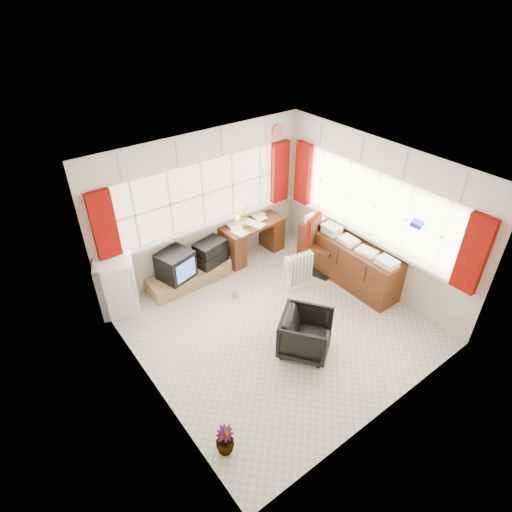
{
  "coord_description": "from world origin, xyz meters",
  "views": [
    {
      "loc": [
        -3.17,
        -3.68,
        4.59
      ],
      "look_at": [
        0.03,
        0.55,
        0.97
      ],
      "focal_mm": 30.0,
      "sensor_mm": 36.0,
      "label": 1
    }
  ],
  "objects_px": {
    "task_chair": "(317,243)",
    "office_chair": "(306,334)",
    "credenza": "(347,259)",
    "crt_tv": "(176,265)",
    "tv_bench": "(188,278)",
    "radiator": "(299,274)",
    "mini_fridge": "(117,285)",
    "desk_lamp": "(245,211)",
    "desk": "(252,236)"
  },
  "relations": [
    {
      "from": "credenza",
      "to": "tv_bench",
      "type": "relative_size",
      "value": 1.43
    },
    {
      "from": "radiator",
      "to": "mini_fridge",
      "type": "xyz_separation_m",
      "value": [
        -2.64,
        1.3,
        0.21
      ]
    },
    {
      "from": "crt_tv",
      "to": "mini_fridge",
      "type": "bearing_deg",
      "value": 174.47
    },
    {
      "from": "desk",
      "to": "task_chair",
      "type": "distance_m",
      "value": 1.27
    },
    {
      "from": "desk",
      "to": "mini_fridge",
      "type": "xyz_separation_m",
      "value": [
        -2.6,
        -0.0,
        0.08
      ]
    },
    {
      "from": "credenza",
      "to": "tv_bench",
      "type": "xyz_separation_m",
      "value": [
        -2.28,
        1.52,
        -0.27
      ]
    },
    {
      "from": "desk_lamp",
      "to": "task_chair",
      "type": "relative_size",
      "value": 0.4
    },
    {
      "from": "desk",
      "to": "office_chair",
      "type": "bearing_deg",
      "value": -109.63
    },
    {
      "from": "tv_bench",
      "to": "crt_tv",
      "type": "bearing_deg",
      "value": -176.23
    },
    {
      "from": "desk",
      "to": "desk_lamp",
      "type": "bearing_deg",
      "value": -167.44
    },
    {
      "from": "tv_bench",
      "to": "crt_tv",
      "type": "height_order",
      "value": "crt_tv"
    },
    {
      "from": "desk_lamp",
      "to": "mini_fridge",
      "type": "relative_size",
      "value": 0.45
    },
    {
      "from": "task_chair",
      "to": "credenza",
      "type": "height_order",
      "value": "task_chair"
    },
    {
      "from": "task_chair",
      "to": "crt_tv",
      "type": "bearing_deg",
      "value": 156.09
    },
    {
      "from": "desk",
      "to": "tv_bench",
      "type": "bearing_deg",
      "value": -176.78
    },
    {
      "from": "desk_lamp",
      "to": "task_chair",
      "type": "bearing_deg",
      "value": -52.88
    },
    {
      "from": "crt_tv",
      "to": "mini_fridge",
      "type": "height_order",
      "value": "mini_fridge"
    },
    {
      "from": "radiator",
      "to": "crt_tv",
      "type": "distance_m",
      "value": 2.08
    },
    {
      "from": "credenza",
      "to": "mini_fridge",
      "type": "xyz_separation_m",
      "value": [
        -3.46,
        1.6,
        0.08
      ]
    },
    {
      "from": "task_chair",
      "to": "crt_tv",
      "type": "height_order",
      "value": "task_chair"
    },
    {
      "from": "office_chair",
      "to": "task_chair",
      "type": "bearing_deg",
      "value": 5.69
    },
    {
      "from": "desk",
      "to": "radiator",
      "type": "relative_size",
      "value": 1.88
    },
    {
      "from": "credenza",
      "to": "crt_tv",
      "type": "height_order",
      "value": "credenza"
    },
    {
      "from": "desk",
      "to": "desk_lamp",
      "type": "relative_size",
      "value": 2.92
    },
    {
      "from": "credenza",
      "to": "mini_fridge",
      "type": "relative_size",
      "value": 2.11
    },
    {
      "from": "task_chair",
      "to": "office_chair",
      "type": "height_order",
      "value": "task_chair"
    },
    {
      "from": "crt_tv",
      "to": "office_chair",
      "type": "bearing_deg",
      "value": -72.0
    },
    {
      "from": "desk_lamp",
      "to": "credenza",
      "type": "xyz_separation_m",
      "value": [
        1.03,
        -1.56,
        -0.6
      ]
    },
    {
      "from": "tv_bench",
      "to": "crt_tv",
      "type": "xyz_separation_m",
      "value": [
        -0.21,
        -0.01,
        0.36
      ]
    },
    {
      "from": "office_chair",
      "to": "mini_fridge",
      "type": "relative_size",
      "value": 0.73
    },
    {
      "from": "credenza",
      "to": "mini_fridge",
      "type": "distance_m",
      "value": 3.81
    },
    {
      "from": "desk",
      "to": "radiator",
      "type": "bearing_deg",
      "value": -88.24
    },
    {
      "from": "desk_lamp",
      "to": "crt_tv",
      "type": "distance_m",
      "value": 1.55
    },
    {
      "from": "task_chair",
      "to": "credenza",
      "type": "bearing_deg",
      "value": -65.25
    },
    {
      "from": "desk_lamp",
      "to": "office_chair",
      "type": "xyz_separation_m",
      "value": [
        -0.7,
        -2.41,
        -0.68
      ]
    },
    {
      "from": "task_chair",
      "to": "credenza",
      "type": "distance_m",
      "value": 0.58
    },
    {
      "from": "task_chair",
      "to": "office_chair",
      "type": "bearing_deg",
      "value": -137.92
    },
    {
      "from": "radiator",
      "to": "mini_fridge",
      "type": "distance_m",
      "value": 2.95
    },
    {
      "from": "task_chair",
      "to": "mini_fridge",
      "type": "xyz_separation_m",
      "value": [
        -3.23,
        1.1,
        -0.09
      ]
    },
    {
      "from": "task_chair",
      "to": "crt_tv",
      "type": "relative_size",
      "value": 1.69
    },
    {
      "from": "desk",
      "to": "desk_lamp",
      "type": "height_order",
      "value": "desk_lamp"
    },
    {
      "from": "desk_lamp",
      "to": "credenza",
      "type": "distance_m",
      "value": 1.96
    },
    {
      "from": "radiator",
      "to": "tv_bench",
      "type": "bearing_deg",
      "value": 140.15
    },
    {
      "from": "desk_lamp",
      "to": "tv_bench",
      "type": "distance_m",
      "value": 1.52
    },
    {
      "from": "task_chair",
      "to": "radiator",
      "type": "height_order",
      "value": "task_chair"
    },
    {
      "from": "credenza",
      "to": "desk_lamp",
      "type": "bearing_deg",
      "value": 123.47
    },
    {
      "from": "office_chair",
      "to": "tv_bench",
      "type": "bearing_deg",
      "value": 66.72
    },
    {
      "from": "task_chair",
      "to": "desk_lamp",
      "type": "bearing_deg",
      "value": 127.12
    },
    {
      "from": "crt_tv",
      "to": "mini_fridge",
      "type": "distance_m",
      "value": 0.97
    },
    {
      "from": "mini_fridge",
      "to": "office_chair",
      "type": "bearing_deg",
      "value": -54.69
    }
  ]
}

